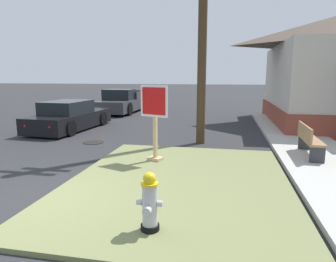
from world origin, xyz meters
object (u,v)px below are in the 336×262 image
(stop_sign, at_px, (155,124))
(manhole_cover, at_px, (93,142))
(fire_hydrant, at_px, (150,203))
(street_bench, at_px, (309,139))
(parked_sedan_black, at_px, (70,117))
(pickup_truck_charcoal, at_px, (123,103))

(stop_sign, xyz_separation_m, manhole_cover, (-2.69, 1.99, -1.06))
(fire_hydrant, xyz_separation_m, manhole_cover, (-3.48, 5.55, -0.48))
(stop_sign, distance_m, street_bench, 4.24)
(parked_sedan_black, relative_size, pickup_truck_charcoal, 0.84)
(stop_sign, bearing_deg, fire_hydrant, -77.45)
(stop_sign, height_order, street_bench, stop_sign)
(pickup_truck_charcoal, bearing_deg, stop_sign, -66.21)
(fire_hydrant, height_order, pickup_truck_charcoal, pickup_truck_charcoal)
(manhole_cover, height_order, parked_sedan_black, parked_sedan_black)
(fire_hydrant, relative_size, street_bench, 0.54)
(street_bench, bearing_deg, pickup_truck_charcoal, 132.64)
(manhole_cover, xyz_separation_m, parked_sedan_black, (-2.11, 2.23, 0.53))
(stop_sign, relative_size, pickup_truck_charcoal, 0.38)
(pickup_truck_charcoal, bearing_deg, street_bench, -47.36)
(street_bench, bearing_deg, fire_hydrant, -124.68)
(stop_sign, distance_m, manhole_cover, 3.51)
(parked_sedan_black, bearing_deg, stop_sign, -41.27)
(fire_hydrant, height_order, parked_sedan_black, parked_sedan_black)
(manhole_cover, bearing_deg, stop_sign, -36.52)
(manhole_cover, bearing_deg, fire_hydrant, -57.90)
(fire_hydrant, relative_size, stop_sign, 0.44)
(parked_sedan_black, height_order, pickup_truck_charcoal, pickup_truck_charcoal)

